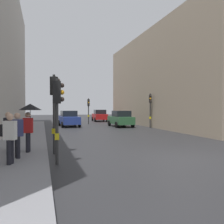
% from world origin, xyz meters
% --- Properties ---
extents(ground_plane, '(120.00, 120.00, 0.00)m').
position_xyz_m(ground_plane, '(0.00, 0.00, 0.00)').
color(ground_plane, '#28282B').
extents(sidewalk_kerb, '(2.65, 40.00, 0.16)m').
position_xyz_m(sidewalk_kerb, '(-6.74, 6.00, 0.08)').
color(sidewalk_kerb, gray).
rests_on(sidewalk_kerb, ground).
extents(building_facade_right, '(12.00, 24.42, 10.63)m').
position_xyz_m(building_facade_right, '(11.41, 15.97, 5.32)').
color(building_facade_right, gray).
rests_on(building_facade_right, ground).
extents(traffic_light_near_right, '(0.45, 0.34, 3.64)m').
position_xyz_m(traffic_light_near_right, '(-5.09, 2.38, 2.51)').
color(traffic_light_near_right, '#2D2D2D').
rests_on(traffic_light_near_right, ground).
extents(traffic_light_near_left, '(0.44, 0.26, 3.22)m').
position_xyz_m(traffic_light_near_left, '(-5.09, 0.27, 2.22)').
color(traffic_light_near_left, '#2D2D2D').
rests_on(traffic_light_near_left, ground).
extents(traffic_light_far_median, '(0.24, 0.43, 3.25)m').
position_xyz_m(traffic_light_far_median, '(-0.05, 20.69, 2.24)').
color(traffic_light_far_median, '#2D2D2D').
rests_on(traffic_light_far_median, ground).
extents(traffic_light_mid_street, '(0.33, 0.45, 3.56)m').
position_xyz_m(traffic_light_mid_street, '(5.11, 13.71, 2.45)').
color(traffic_light_mid_street, '#2D2D2D').
rests_on(traffic_light_mid_street, ground).
extents(car_blue_van, '(2.19, 4.29, 1.76)m').
position_xyz_m(car_blue_van, '(-2.78, 17.87, 0.88)').
color(car_blue_van, navy).
rests_on(car_blue_van, ground).
extents(car_red_sedan, '(2.20, 4.29, 1.76)m').
position_xyz_m(car_red_sedan, '(2.79, 26.62, 0.88)').
color(car_red_sedan, red).
rests_on(car_red_sedan, ground).
extents(car_green_estate, '(2.07, 4.22, 1.76)m').
position_xyz_m(car_green_estate, '(2.66, 16.02, 0.88)').
color(car_green_estate, '#2D6038').
rests_on(car_green_estate, ground).
extents(pedestrian_with_umbrella, '(1.00, 1.00, 2.14)m').
position_xyz_m(pedestrian_with_umbrella, '(-6.18, 2.31, 1.84)').
color(pedestrian_with_umbrella, black).
rests_on(pedestrian_with_umbrella, sidewalk_kerb).
extents(pedestrian_with_grey_backpack, '(0.65, 0.43, 1.77)m').
position_xyz_m(pedestrian_with_grey_backpack, '(-6.61, 1.08, 1.16)').
color(pedestrian_with_grey_backpack, black).
rests_on(pedestrian_with_grey_backpack, sidewalk_kerb).
extents(pedestrian_with_black_backpack, '(0.65, 0.44, 1.77)m').
position_xyz_m(pedestrian_with_black_backpack, '(-6.76, 0.11, 1.16)').
color(pedestrian_with_black_backpack, black).
rests_on(pedestrian_with_black_backpack, sidewalk_kerb).
extents(pedestrian_in_dark_coat, '(0.43, 0.36, 1.77)m').
position_xyz_m(pedestrian_in_dark_coat, '(-7.13, 2.86, 1.13)').
color(pedestrian_in_dark_coat, black).
rests_on(pedestrian_in_dark_coat, sidewalk_kerb).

